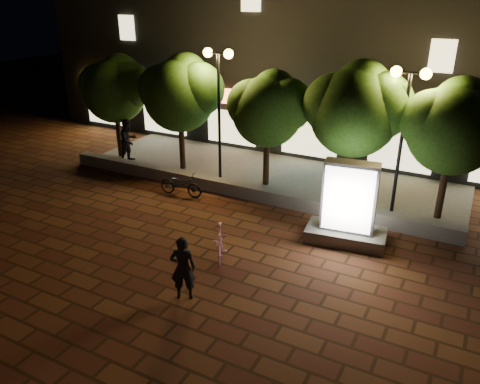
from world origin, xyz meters
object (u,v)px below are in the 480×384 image
Objects in this scene: tree_mid at (269,107)px; scooter_pink at (220,242)px; tree_far_left at (116,87)px; tree_far_right at (456,124)px; pedestrian at (129,141)px; ad_kiosk at (348,210)px; street_lamp_right at (407,104)px; rider at (183,268)px; tree_right at (357,107)px; street_lamp_left at (219,81)px; tree_left at (181,91)px; scooter_parked at (181,184)px.

tree_mid is 6.38m from scooter_pink.
tree_mid is at bearing -0.00° from tree_far_left.
tree_far_right reaches higher than pedestrian.
ad_kiosk is (4.07, -3.03, -2.15)m from tree_mid.
street_lamp_right is 2.84× the size of rider.
scooter_pink is (-2.25, -5.67, -3.08)m from tree_right.
tree_far_right is (6.50, 0.00, 0.15)m from tree_mid.
tree_mid is at bearing -108.92° from rider.
street_lamp_right is at bearing 0.00° from street_lamp_left.
street_lamp_left is 1.04× the size of street_lamp_right.
rider is (0.19, -2.16, 0.39)m from scooter_pink.
tree_far_left is 0.93× the size of street_lamp_right.
tree_far_right is 9.76m from rider.
tree_right is at bearing 104.22° from ad_kiosk.
tree_far_left is 10.64m from scooter_pink.
tree_far_right is 1.81× the size of ad_kiosk.
tree_left is at bearing 180.00° from tree_mid.
ad_kiosk is at bearing -100.58° from scooter_parked.
tree_far_right reaches higher than scooter_pink.
tree_right is 6.84m from scooter_pink.
tree_mid is 2.22m from street_lamp_left.
tree_far_left is at bearing -180.00° from tree_far_right.
tree_mid is 4.47m from scooter_parked.
tree_far_right is at bearing -151.81° from rider.
street_lamp_right is 7.49m from scooter_pink.
tree_far_left is 2.39× the size of pedestrian.
street_lamp_right is at bearing -79.28° from scooter_parked.
tree_far_right is at bearing -83.96° from pedestrian.
street_lamp_right reaches higher than tree_left.
scooter_parked is at bearing -101.91° from street_lamp_left.
rider is (3.30, -7.57, -3.15)m from street_lamp_left.
tree_far_right is at bearing 51.22° from ad_kiosk.
scooter_parked is at bearing -164.72° from tree_far_right.
tree_right is (3.31, 0.00, 0.35)m from tree_mid.
tree_mid is (7.50, -0.00, -0.08)m from tree_far_left.
street_lamp_right is at bearing -1.21° from tree_far_left.
tree_far_right is 4.51m from ad_kiosk.
scooter_parked is at bearing -157.06° from tree_right.
tree_right is at bearing -83.35° from pedestrian.
street_lamp_right is 8.95m from rider.
scooter_pink is 4.80m from scooter_parked.
street_lamp_left is 3.21× the size of scooter_pink.
tree_far_left is at bearing 178.79° from street_lamp_right.
street_lamp_right is at bearing -9.10° from tree_right.
scooter_pink is at bearing -125.76° from street_lamp_right.
street_lamp_left is at bearing -2.76° from tree_far_left.
tree_right reaches higher than tree_far_right.
ad_kiosk is (-2.43, -3.03, -2.31)m from tree_far_right.
tree_left is at bearing 0.00° from tree_far_left.
rider is (-2.83, -4.81, -0.18)m from ad_kiosk.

